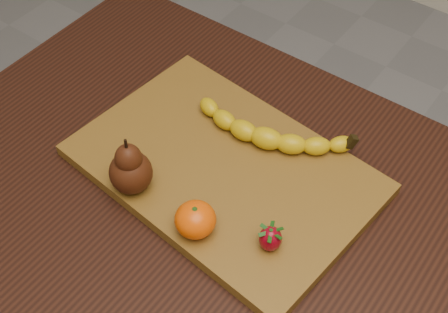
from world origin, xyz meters
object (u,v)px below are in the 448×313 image
Objects in this scene: table at (222,237)px; mandarin at (195,220)px; pear at (129,164)px; cutting_board at (224,169)px.

mandarin is at bearing -83.24° from table.
pear is 1.71× the size of mandarin.
table is at bearing -50.98° from cutting_board.
pear is 0.13m from mandarin.
cutting_board is 0.15m from pear.
cutting_board is 7.65× the size of mandarin.
table is 0.16m from mandarin.
cutting_board is 0.13m from mandarin.
mandarin is at bearing -66.30° from cutting_board.
mandarin reaches higher than cutting_board.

